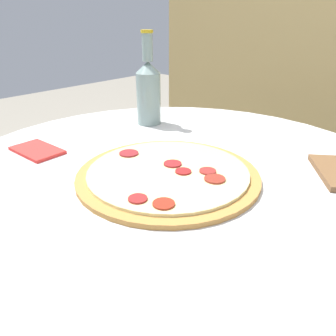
# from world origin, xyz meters

# --- Properties ---
(table) EXTENTS (1.02, 1.02, 0.69)m
(table) POSITION_xyz_m (0.00, 0.00, 0.52)
(table) COLOR silver
(table) RESTS_ON ground_plane
(fence_panel) EXTENTS (1.58, 0.04, 1.48)m
(fence_panel) POSITION_xyz_m (0.00, 0.88, 0.74)
(fence_panel) COLOR tan
(fence_panel) RESTS_ON ground_plane
(pizza) EXTENTS (0.37, 0.37, 0.02)m
(pizza) POSITION_xyz_m (0.02, -0.05, 0.70)
(pizza) COLOR #B77F3D
(pizza) RESTS_ON table
(beer_bottle) EXTENTS (0.07, 0.07, 0.26)m
(beer_bottle) POSITION_xyz_m (-0.26, 0.19, 0.79)
(beer_bottle) COLOR gray
(beer_bottle) RESTS_ON table
(napkin) EXTENTS (0.13, 0.08, 0.01)m
(napkin) POSITION_xyz_m (-0.30, -0.16, 0.69)
(napkin) COLOR red
(napkin) RESTS_ON table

